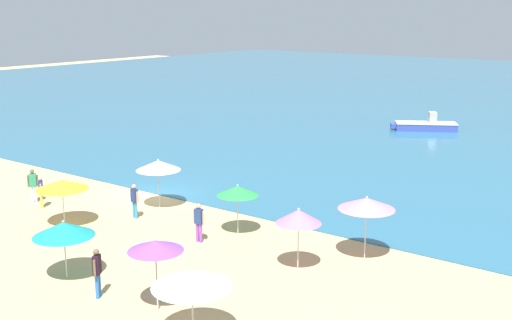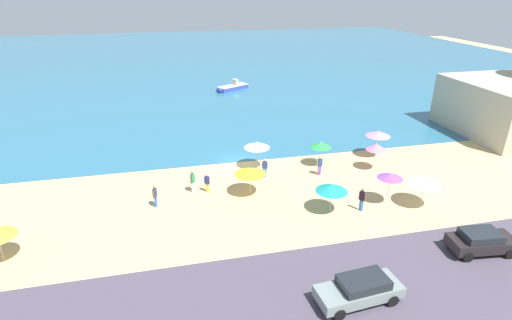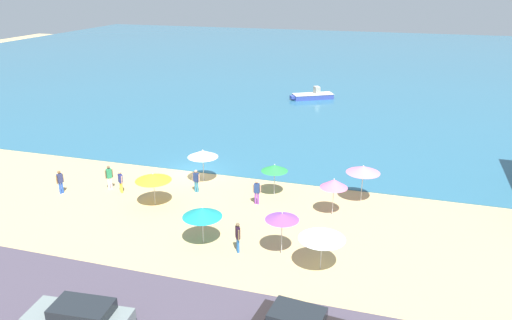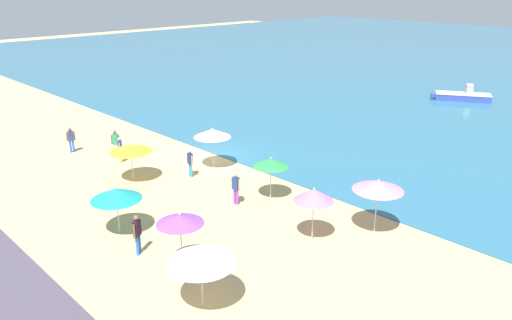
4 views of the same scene
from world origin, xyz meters
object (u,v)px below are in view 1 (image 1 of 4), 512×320
Objects in this scene: beach_umbrella_3 at (192,281)px; beach_umbrella_0 at (64,229)px; beach_umbrella_2 at (367,203)px; bather_4 at (41,190)px; beach_umbrella_6 at (158,165)px; beach_umbrella_7 at (238,191)px; bather_0 at (135,199)px; beach_umbrella_8 at (299,217)px; beach_umbrella_1 at (62,185)px; bather_2 at (97,270)px; bather_3 at (199,221)px; beach_umbrella_4 at (156,246)px; skiff_nearshore at (426,126)px; bather_5 at (33,184)px.

beach_umbrella_0 is at bearing 174.33° from beach_umbrella_3.
bather_4 is (-16.58, -3.51, -1.44)m from beach_umbrella_2.
beach_umbrella_6 is (-11.71, 0.07, -0.12)m from beach_umbrella_2.
beach_umbrella_7 reaches higher than bather_0.
beach_umbrella_6 reaches higher than beach_umbrella_8.
beach_umbrella_1 is 1.33× the size of bather_2.
bather_3 is at bearing -111.93° from beach_umbrella_7.
beach_umbrella_6 reaches higher than bather_0.
beach_umbrella_2 is 1.14× the size of beach_umbrella_7.
beach_umbrella_7 is 5.69m from bather_0.
beach_umbrella_7 is at bearing 156.99° from beach_umbrella_8.
beach_umbrella_6 is at bearing 172.27° from beach_umbrella_7.
beach_umbrella_0 is 0.90× the size of beach_umbrella_4.
beach_umbrella_0 reaches higher than beach_umbrella_3.
skiff_nearshore is (4.42, 33.41, -1.54)m from beach_umbrella_1.
bather_0 is 0.32× the size of skiff_nearshore.
beach_umbrella_0 is 0.87× the size of beach_umbrella_2.
beach_umbrella_2 is 18.03m from bather_5.
beach_umbrella_4 is at bearing -109.00° from beach_umbrella_8.
beach_umbrella_7 is at bearing 11.94° from bather_0.
beach_umbrella_3 is 16.43m from bather_4.
bather_2 is (0.07, -8.13, -1.01)m from beach_umbrella_7.
skiff_nearshore is at bearing 76.65° from bather_4.
beach_umbrella_3 is 1.50× the size of bather_4.
beach_umbrella_4 is 7.98m from beach_umbrella_7.
bather_0 is (-10.28, 7.29, -1.03)m from beach_umbrella_3.
beach_umbrella_1 is at bearing -17.82° from bather_5.
beach_umbrella_6 reaches higher than beach_umbrella_7.
beach_umbrella_2 is 3.03m from beach_umbrella_8.
beach_umbrella_6 reaches higher than bather_2.
beach_umbrella_0 is at bearing -30.48° from bather_4.
bather_3 is 10.98m from bather_5.
beach_umbrella_1 is 3.59m from bather_4.
beach_umbrella_0 reaches higher than bather_3.
bather_0 is (-9.89, 0.72, -1.23)m from beach_umbrella_8.
beach_umbrella_0 is 4.66m from beach_umbrella_4.
beach_umbrella_6 is 10.47m from beach_umbrella_8.
beach_umbrella_2 is at bearing -0.33° from beach_umbrella_6.
bather_2 is (-5.93, -8.84, -1.33)m from beach_umbrella_2.
beach_umbrella_0 is 11.78m from beach_umbrella_2.
skiff_nearshore is (8.78, 32.01, -0.57)m from bather_5.
beach_umbrella_8 is 15.09m from bather_4.
bather_0 reaches higher than skiff_nearshore.
beach_umbrella_7 is (5.71, -0.77, -0.20)m from beach_umbrella_6.
beach_umbrella_7 is (-6.00, -0.71, -0.32)m from beach_umbrella_2.
bather_4 is at bearing -143.70° from beach_umbrella_6.
bather_0 reaches higher than bather_4.
beach_umbrella_4 reaches higher than beach_umbrella_7.
bather_2 reaches higher than bather_0.
beach_umbrella_6 reaches higher than bather_3.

